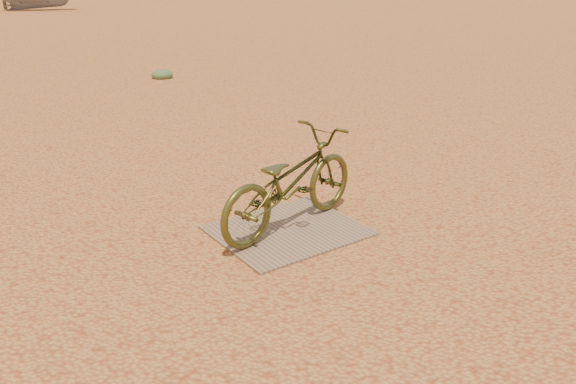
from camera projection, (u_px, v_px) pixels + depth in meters
ground at (341, 240)px, 5.15m from camera, size 120.00×120.00×0.00m
plywood_board at (288, 230)px, 5.32m from camera, size 1.33×1.11×0.02m
bicycle at (290, 182)px, 5.21m from camera, size 1.84×0.99×0.92m
kale_b at (162, 78)px, 13.07m from camera, size 0.49×0.49×0.27m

